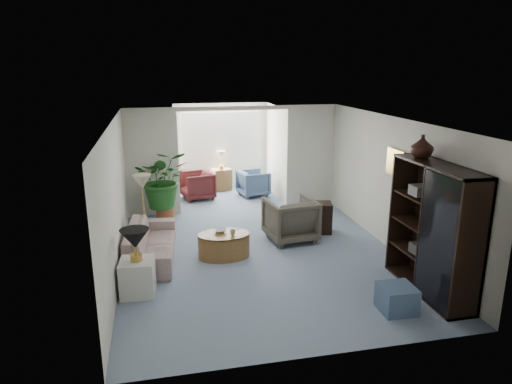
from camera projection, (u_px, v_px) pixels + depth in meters
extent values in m
plane|color=#899BB5|center=(263.00, 259.00, 8.45)|extent=(6.00, 6.00, 0.00)
plane|color=#899BB5|center=(228.00, 198.00, 12.31)|extent=(2.60, 2.60, 0.00)
cube|color=white|center=(152.00, 163.00, 10.55)|extent=(1.20, 0.12, 2.50)
cube|color=white|center=(311.00, 156.00, 11.33)|extent=(1.20, 0.12, 2.50)
cube|color=white|center=(234.00, 108.00, 10.62)|extent=(2.60, 0.12, 0.10)
cube|color=white|center=(221.00, 139.00, 12.95)|extent=(2.20, 0.02, 1.50)
cube|color=white|center=(221.00, 139.00, 12.92)|extent=(2.20, 0.02, 1.50)
cube|color=#B0A38D|center=(396.00, 162.00, 8.41)|extent=(0.04, 0.50, 0.40)
imported|color=#B6A89A|center=(151.00, 243.00, 8.39)|extent=(0.98, 2.14, 0.61)
cube|color=silver|center=(138.00, 277.00, 7.08)|extent=(0.54, 0.54, 0.56)
cone|color=black|center=(135.00, 239.00, 6.91)|extent=(0.44, 0.44, 0.30)
cone|color=beige|center=(142.00, 182.00, 8.88)|extent=(0.36, 0.36, 0.28)
cylinder|color=olive|center=(224.00, 245.00, 8.47)|extent=(1.05, 1.05, 0.45)
imported|color=white|center=(220.00, 231.00, 8.49)|extent=(0.25, 0.25, 0.05)
imported|color=beige|center=(233.00, 232.00, 8.33)|extent=(0.12, 0.12, 0.10)
imported|color=#5D5749|center=(290.00, 219.00, 9.25)|extent=(1.02, 1.05, 0.86)
cube|color=black|center=(318.00, 218.00, 9.71)|extent=(0.61, 0.53, 0.64)
cube|color=black|center=(433.00, 230.00, 7.00)|extent=(0.48, 1.82, 2.02)
imported|color=black|center=(422.00, 146.00, 7.15)|extent=(0.35, 0.35, 0.36)
cube|color=slate|center=(397.00, 299.00, 6.61)|extent=(0.49, 0.49, 0.38)
cylinder|color=brown|center=(165.00, 214.00, 10.46)|extent=(0.40, 0.40, 0.32)
imported|color=#215B1F|center=(163.00, 179.00, 10.25)|extent=(1.18, 1.02, 1.31)
imported|color=slate|center=(253.00, 183.00, 12.43)|extent=(0.88, 0.86, 0.68)
imported|color=#501E1B|center=(197.00, 186.00, 12.12)|extent=(0.93, 0.91, 0.72)
cube|color=olive|center=(222.00, 180.00, 12.99)|extent=(0.56, 0.47, 0.60)
cube|color=#5C5957|center=(421.00, 190.00, 7.16)|extent=(0.30, 0.26, 0.16)
cube|color=#454340|center=(438.00, 229.00, 6.79)|extent=(0.30, 0.26, 0.16)
cube|color=#33312E|center=(421.00, 248.00, 7.25)|extent=(0.30, 0.26, 0.16)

